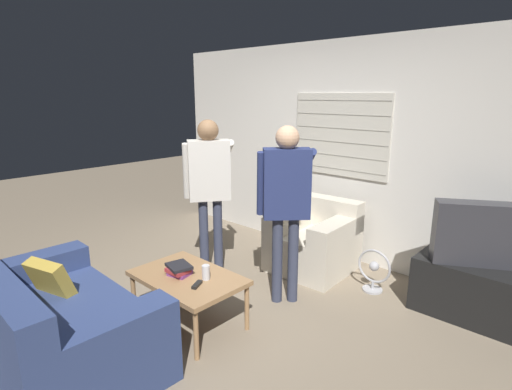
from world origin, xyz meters
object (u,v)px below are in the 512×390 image
object	(u,v)px
coffee_table	(188,280)
person_right_standing	(286,193)
person_left_standing	(209,178)
spare_remote	(197,285)
couch_blue	(55,325)
armchair_beige	(315,241)
tv	(482,234)
soda_can	(206,272)
floor_fan	(374,270)
book_stack	(179,270)

from	to	relation	value
coffee_table	person_right_standing	size ratio (longest dim) A/B	0.57
person_left_standing	spare_remote	bearing A→B (deg)	-101.02
couch_blue	person_right_standing	bearing A→B (deg)	72.15
couch_blue	person_left_standing	xyz separation A→B (m)	(-0.35, 1.81, 0.77)
coffee_table	person_right_standing	bearing A→B (deg)	68.28
coffee_table	couch_blue	bearing A→B (deg)	-106.80
armchair_beige	tv	bearing A→B (deg)	-179.02
spare_remote	person_right_standing	bearing A→B (deg)	55.32
couch_blue	armchair_beige	xyz separation A→B (m)	(0.43, 2.68, 0.02)
person_right_standing	soda_can	distance (m)	1.01
couch_blue	tv	distance (m)	3.50
armchair_beige	floor_fan	xyz separation A→B (m)	(0.76, -0.05, -0.10)
couch_blue	spare_remote	world-z (taller)	couch_blue
armchair_beige	person_right_standing	size ratio (longest dim) A/B	0.52
armchair_beige	person_right_standing	world-z (taller)	person_right_standing
couch_blue	floor_fan	world-z (taller)	couch_blue
tv	book_stack	xyz separation A→B (m)	(-1.83, -1.84, -0.28)
tv	spare_remote	bearing A→B (deg)	20.43
soda_can	floor_fan	bearing A→B (deg)	65.24
tv	person_left_standing	bearing A→B (deg)	-7.68
armchair_beige	spare_remote	world-z (taller)	armchair_beige
coffee_table	book_stack	world-z (taller)	book_stack
couch_blue	floor_fan	bearing A→B (deg)	66.88
person_right_standing	spare_remote	size ratio (longest dim) A/B	12.51
couch_blue	soda_can	size ratio (longest dim) A/B	13.13
person_right_standing	tv	bearing A→B (deg)	-12.97
soda_can	couch_blue	bearing A→B (deg)	-113.95
armchair_beige	book_stack	bearing A→B (deg)	80.44
person_left_standing	floor_fan	bearing A→B (deg)	-27.14
person_right_standing	soda_can	size ratio (longest dim) A/B	13.34
soda_can	spare_remote	size ratio (longest dim) A/B	0.94
person_left_standing	soda_can	xyz separation A→B (m)	(0.82, -0.76, -0.57)
armchair_beige	floor_fan	size ratio (longest dim) A/B	1.98
floor_fan	coffee_table	bearing A→B (deg)	-118.66
tv	person_right_standing	bearing A→B (deg)	3.32
spare_remote	coffee_table	bearing A→B (deg)	136.28
spare_remote	person_left_standing	bearing A→B (deg)	107.86
person_left_standing	spare_remote	xyz separation A→B (m)	(0.86, -0.89, -0.62)
person_right_standing	floor_fan	xyz separation A→B (m)	(0.54, 0.76, -0.85)
armchair_beige	couch_blue	bearing A→B (deg)	77.81
coffee_table	book_stack	distance (m)	0.12
coffee_table	floor_fan	bearing A→B (deg)	61.34
book_stack	spare_remote	bearing A→B (deg)	-5.42
couch_blue	spare_remote	bearing A→B (deg)	62.57
couch_blue	armchair_beige	distance (m)	2.71
armchair_beige	person_right_standing	distance (m)	1.12
coffee_table	book_stack	xyz separation A→B (m)	(-0.06, -0.04, 0.09)
coffee_table	spare_remote	xyz separation A→B (m)	(0.21, -0.07, 0.05)
person_left_standing	book_stack	bearing A→B (deg)	-110.83
spare_remote	soda_can	bearing A→B (deg)	81.05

